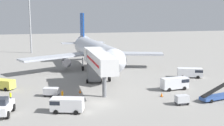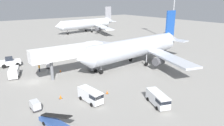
{
  "view_description": "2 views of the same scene",
  "coord_description": "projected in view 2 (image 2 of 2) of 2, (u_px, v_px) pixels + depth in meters",
  "views": [
    {
      "loc": [
        -9.16,
        -44.91,
        14.75
      ],
      "look_at": [
        6.43,
        19.64,
        2.99
      ],
      "focal_mm": 47.81,
      "sensor_mm": 36.0,
      "label": 1
    },
    {
      "loc": [
        43.39,
        -10.94,
        17.18
      ],
      "look_at": [
        4.91,
        17.51,
        2.3
      ],
      "focal_mm": 32.83,
      "sensor_mm": 36.0,
      "label": 2
    }
  ],
  "objects": [
    {
      "name": "jet_bridge",
      "position": [
        72.0,
        53.0,
        47.07
      ],
      "size": [
        3.46,
        16.86,
        7.26
      ],
      "color": "silver",
      "rests_on": "ground"
    },
    {
      "name": "service_van_near_right",
      "position": [
        91.0,
        95.0,
        35.54
      ],
      "size": [
        5.32,
        2.45,
        2.28
      ],
      "color": "silver",
      "rests_on": "ground"
    },
    {
      "name": "safety_cone_bravo",
      "position": [
        60.0,
        71.0,
        50.52
      ],
      "size": [
        0.46,
        0.46,
        0.7
      ],
      "color": "black",
      "rests_on": "ground"
    },
    {
      "name": "belt_loader_truck",
      "position": [
        56.0,
        123.0,
        28.36
      ],
      "size": [
        6.58,
        3.04,
        3.1
      ],
      "color": "#2D4C8E",
      "rests_on": "ground"
    },
    {
      "name": "service_van_far_center",
      "position": [
        158.0,
        99.0,
        34.47
      ],
      "size": [
        5.64,
        3.6,
        2.13
      ],
      "color": "white",
      "rests_on": "ground"
    },
    {
      "name": "airplane_at_gate",
      "position": [
        137.0,
        47.0,
        55.57
      ],
      "size": [
        36.89,
        37.92,
        14.02
      ],
      "color": "#B7BCC6",
      "rests_on": "ground"
    },
    {
      "name": "airplane_background",
      "position": [
        88.0,
        24.0,
        111.39
      ],
      "size": [
        43.01,
        38.41,
        13.29
      ],
      "color": "silver",
      "rests_on": "ground"
    },
    {
      "name": "baggage_cart_far_right",
      "position": [
        35.0,
        105.0,
        33.03
      ],
      "size": [
        2.08,
        1.31,
        1.52
      ],
      "color": "#38383D",
      "rests_on": "ground"
    },
    {
      "name": "service_van_mid_right",
      "position": [
        61.0,
        53.0,
        64.51
      ],
      "size": [
        4.96,
        4.16,
        1.9
      ],
      "color": "#E5DB4C",
      "rests_on": "ground"
    },
    {
      "name": "baggage_cart_mid_left",
      "position": [
        49.0,
        64.0,
        53.8
      ],
      "size": [
        2.88,
        2.15,
        1.52
      ],
      "color": "#38383D",
      "rests_on": "ground"
    },
    {
      "name": "ground_crew_worker_midground",
      "position": [
        35.0,
        60.0,
        57.93
      ],
      "size": [
        0.34,
        0.34,
        1.69
      ],
      "color": "#1E2333",
      "rests_on": "ground"
    },
    {
      "name": "ground_plane",
      "position": [
        34.0,
        82.0,
        44.62
      ],
      "size": [
        300.0,
        300.0,
        0.0
      ],
      "primitive_type": "plane",
      "color": "gray"
    },
    {
      "name": "service_van_near_left",
      "position": [
        14.0,
        72.0,
        47.22
      ],
      "size": [
        5.09,
        3.33,
        2.16
      ],
      "color": "white",
      "rests_on": "ground"
    },
    {
      "name": "safety_cone_alpha",
      "position": [
        107.0,
        92.0,
        38.91
      ],
      "size": [
        0.45,
        0.45,
        0.68
      ],
      "color": "black",
      "rests_on": "ground"
    },
    {
      "name": "pushback_tug",
      "position": [
        10.0,
        62.0,
        54.71
      ],
      "size": [
        3.4,
        5.33,
        2.58
      ],
      "color": "white",
      "rests_on": "ground"
    },
    {
      "name": "ground_crew_worker_foreground",
      "position": [
        39.0,
        68.0,
        50.69
      ],
      "size": [
        0.45,
        0.45,
        1.86
      ],
      "color": "#1E2333",
      "rests_on": "ground"
    },
    {
      "name": "safety_cone_charlie",
      "position": [
        61.0,
        97.0,
        36.99
      ],
      "size": [
        0.5,
        0.5,
        0.75
      ],
      "color": "black",
      "rests_on": "ground"
    }
  ]
}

